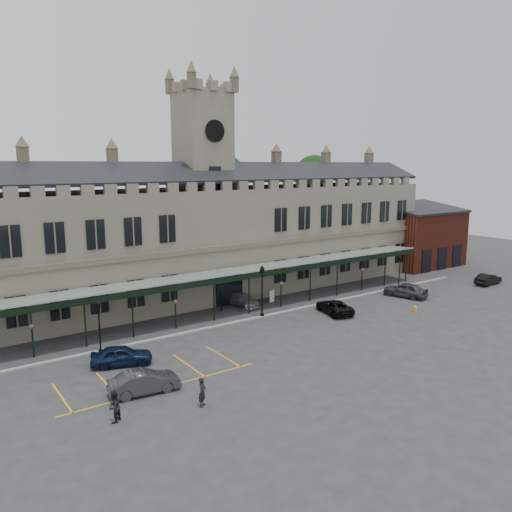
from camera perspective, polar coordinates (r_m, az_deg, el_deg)
ground at (r=44.45m, az=4.50°, el=-8.79°), size 140.00×140.00×0.00m
station_building at (r=55.75m, az=-5.86°, el=1.98°), size 60.00×10.36×17.30m
clock_tower at (r=55.25m, az=-6.03°, el=8.83°), size 5.60×5.60×24.80m
canopy at (r=49.49m, az=-0.97°, el=-3.85°), size 50.00×4.10×4.30m
brick_annex at (r=76.54m, az=18.15°, el=2.07°), size 12.40×8.36×9.23m
kerb at (r=48.57m, az=0.34°, el=-7.00°), size 60.00×0.40×0.12m
parking_markings at (r=36.41m, az=-11.66°, el=-13.45°), size 16.00×6.00×0.01m
tree_behind_mid at (r=67.06m, az=-3.77°, el=8.88°), size 6.00×6.00×16.00m
tree_behind_right at (r=76.61m, az=6.63°, el=9.03°), size 6.00×6.00×16.00m
lamp_post_left at (r=40.91m, az=-17.50°, el=-7.17°), size 0.41×0.41×4.35m
lamp_post_mid at (r=48.04m, az=0.70°, el=-3.49°), size 0.49×0.49×5.14m
lamp_post_right at (r=61.18m, az=16.09°, el=-1.41°), size 0.40×0.40×4.18m
traffic_cone at (r=52.99m, az=17.73°, el=-5.68°), size 0.46×0.46×0.73m
sign_board at (r=53.82m, az=1.83°, el=-4.62°), size 0.74×0.28×1.29m
bollard_left at (r=50.83m, az=-3.98°, el=-5.81°), size 0.15×0.15×0.83m
bollard_right at (r=54.10m, az=0.67°, el=-4.78°), size 0.15×0.15×0.82m
car_left_a at (r=38.73m, az=-15.12°, el=-10.92°), size 4.74×3.14×1.50m
car_left_b at (r=34.04m, az=-12.65°, el=-13.87°), size 4.72×2.14×1.50m
car_taxi at (r=52.51m, az=-1.62°, el=-4.99°), size 2.17×4.58×1.29m
car_van at (r=50.44m, az=8.92°, el=-5.74°), size 3.33×5.18×1.33m
car_right_a at (r=58.21m, az=16.71°, el=-3.72°), size 3.17×5.14×1.63m
car_right_b at (r=67.83m, az=25.01°, el=-2.40°), size 4.23×1.66×1.37m
person_a at (r=31.74m, az=-6.15°, el=-15.17°), size 0.80×0.78×1.85m
person_b at (r=30.93m, az=-15.94°, el=-16.24°), size 1.15×1.12×1.87m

